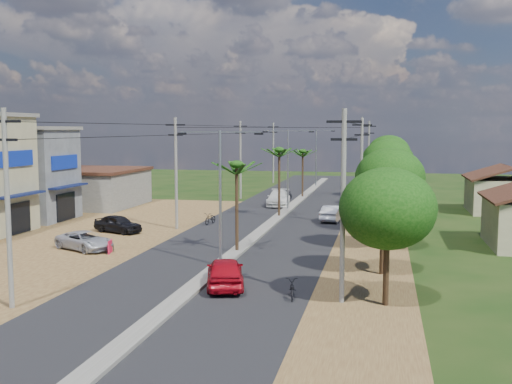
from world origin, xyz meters
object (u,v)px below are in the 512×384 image
at_px(moto_rider_east, 292,290).
at_px(car_silver_mid, 333,214).
at_px(car_red_near, 225,273).
at_px(roadside_sign, 110,247).
at_px(car_white_far, 278,198).
at_px(car_parked_dark, 118,224).
at_px(car_parked_silver, 85,241).

bearing_deg(moto_rider_east, car_silver_mid, -99.06).
xyz_separation_m(car_red_near, roadside_sign, (-9.50, 6.55, -0.34)).
xyz_separation_m(car_white_far, car_parked_dark, (-9.39, -18.88, -0.10)).
bearing_deg(car_parked_silver, moto_rider_east, -93.54).
height_order(car_silver_mid, moto_rider_east, car_silver_mid).
height_order(car_red_near, roadside_sign, car_red_near).
bearing_deg(car_white_far, car_parked_silver, -113.92).
height_order(car_white_far, roadside_sign, car_white_far).
distance_m(car_red_near, moto_rider_east, 3.89).
xyz_separation_m(car_parked_silver, car_parked_dark, (-0.74, 6.69, 0.08)).
distance_m(car_silver_mid, moto_rider_east, 24.67).
xyz_separation_m(car_red_near, car_silver_mid, (3.50, 23.33, -0.08)).
bearing_deg(car_parked_silver, car_red_near, -96.09).
bearing_deg(moto_rider_east, roadside_sign, -40.36).
xyz_separation_m(car_white_far, moto_rider_east, (6.63, -34.13, -0.35)).
bearing_deg(roadside_sign, car_silver_mid, 38.58).
bearing_deg(car_parked_dark, roadside_sign, -138.75).
height_order(car_white_far, car_parked_dark, car_white_far).
xyz_separation_m(car_red_near, car_parked_silver, (-11.64, 7.22, -0.17)).
height_order(car_silver_mid, car_parked_silver, car_silver_mid).
xyz_separation_m(car_parked_silver, moto_rider_east, (15.28, -8.56, -0.17)).
relative_size(car_parked_dark, moto_rider_east, 2.42).
bearing_deg(car_silver_mid, roadside_sign, 59.82).
distance_m(car_silver_mid, roadside_sign, 21.23).
relative_size(car_red_near, car_parked_silver, 1.04).
distance_m(car_red_near, roadside_sign, 11.54).
relative_size(car_red_near, car_parked_dark, 1.13).
distance_m(car_red_near, car_silver_mid, 23.59).
height_order(car_red_near, car_parked_silver, car_red_near).
height_order(car_red_near, car_silver_mid, car_red_near).
relative_size(car_white_far, moto_rider_east, 3.26).
bearing_deg(car_silver_mid, car_red_near, 89.06).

